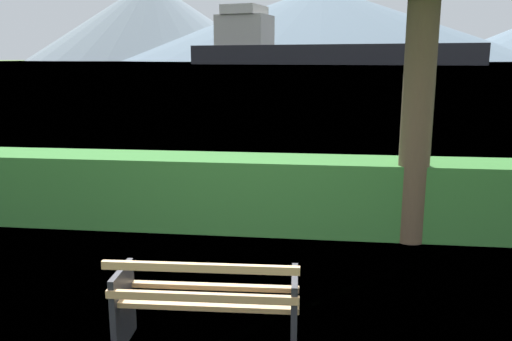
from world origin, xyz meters
TOP-DOWN VIEW (x-y plane):
  - water_surface at (0.00, 306.72)m, footprint 620.00×620.00m
  - park_bench at (0.00, -0.06)m, footprint 1.55×0.63m
  - hedge_row at (0.00, 3.21)m, footprint 11.39×0.84m
  - cargo_ship_large at (-4.30, 210.63)m, footprint 114.88×46.04m
  - distant_hills at (46.00, 560.78)m, footprint 768.82×424.23m

SIDE VIEW (x-z plane):
  - water_surface at x=0.00m, z-range 0.00..0.00m
  - park_bench at x=0.00m, z-range -0.01..0.85m
  - hedge_row at x=0.00m, z-range 0.00..1.03m
  - cargo_ship_large at x=-4.30m, z-range -5.18..18.33m
  - distant_hills at x=46.00m, z-range -4.47..80.50m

